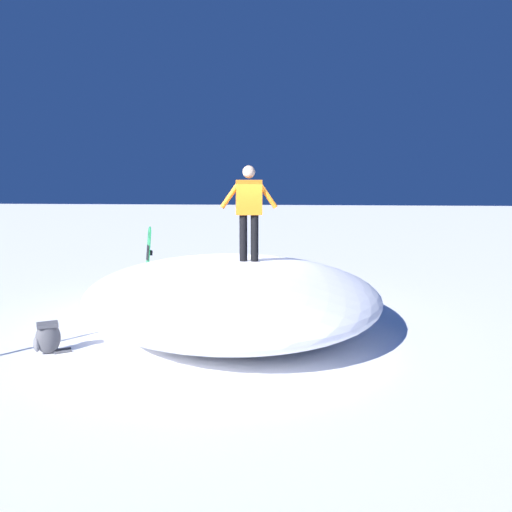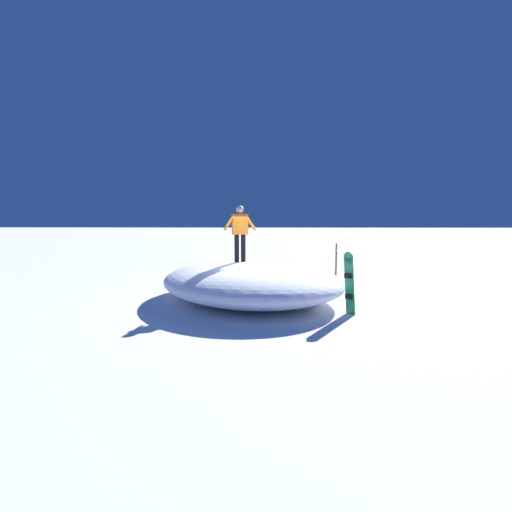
{
  "view_description": "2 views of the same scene",
  "coord_description": "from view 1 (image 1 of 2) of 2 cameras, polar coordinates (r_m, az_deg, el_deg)",
  "views": [
    {
      "loc": [
        -2.66,
        8.42,
        2.28
      ],
      "look_at": [
        -0.61,
        0.18,
        1.19
      ],
      "focal_mm": 32.39,
      "sensor_mm": 36.0,
      "label": 1
    },
    {
      "loc": [
        0.41,
        -10.95,
        2.38
      ],
      "look_at": [
        -0.06,
        -0.04,
        1.37
      ],
      "focal_mm": 27.06,
      "sensor_mm": 36.0,
      "label": 2
    }
  ],
  "objects": [
    {
      "name": "snowboarder_standing",
      "position": [
        8.17,
        -0.88,
        6.12
      ],
      "size": [
        0.99,
        0.42,
        1.68
      ],
      "color": "black",
      "rests_on": "snow_mound"
    },
    {
      "name": "backpack_near",
      "position": [
        7.48,
        -24.37,
        -9.17
      ],
      "size": [
        0.51,
        0.48,
        0.48
      ],
      "color": "#4C4C51",
      "rests_on": "ground"
    },
    {
      "name": "ground",
      "position": [
        9.12,
        -3.48,
        -7.19
      ],
      "size": [
        240.0,
        240.0,
        0.0
      ],
      "primitive_type": "plane",
      "color": "white"
    },
    {
      "name": "snow_mound",
      "position": [
        8.47,
        -3.04,
        -4.34
      ],
      "size": [
        7.24,
        7.85,
        1.15
      ],
      "primitive_type": "ellipsoid",
      "rotation": [
        0.0,
        0.0,
        0.41
      ],
      "color": "white",
      "rests_on": "ground"
    },
    {
      "name": "snowboard_primary_upright",
      "position": [
        11.0,
        -13.16,
        -0.46
      ],
      "size": [
        0.31,
        0.33,
        1.61
      ],
      "color": "#1E8C47",
      "rests_on": "ground"
    }
  ]
}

